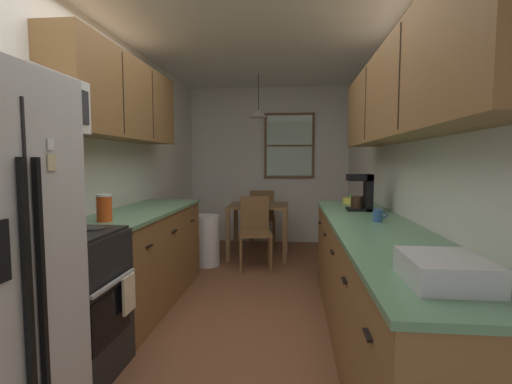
{
  "coord_description": "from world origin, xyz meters",
  "views": [
    {
      "loc": [
        0.41,
        -2.59,
        1.35
      ],
      "look_at": [
        0.01,
        1.37,
        1.02
      ],
      "focal_mm": 26.18,
      "sensor_mm": 36.0,
      "label": 1
    }
  ],
  "objects_px": {
    "dining_chair_near": "(255,229)",
    "dish_rack": "(444,270)",
    "dining_table": "(259,214)",
    "storage_canister": "(104,208)",
    "stove_range": "(61,306)",
    "mug_by_coffeemaker": "(378,215)",
    "table_serving_bowl": "(261,203)",
    "coffee_maker": "(363,192)",
    "microwave_over_range": "(34,103)",
    "trash_bin": "(207,240)",
    "dining_chair_far": "(262,215)",
    "fruit_bowl": "(353,200)"
  },
  "relations": [
    {
      "from": "mug_by_coffeemaker",
      "to": "fruit_bowl",
      "type": "xyz_separation_m",
      "value": [
        0.01,
        1.21,
        -0.01
      ]
    },
    {
      "from": "stove_range",
      "to": "storage_canister",
      "type": "bearing_deg",
      "value": 90.56
    },
    {
      "from": "storage_canister",
      "to": "stove_range",
      "type": "bearing_deg",
      "value": -89.44
    },
    {
      "from": "trash_bin",
      "to": "stove_range",
      "type": "bearing_deg",
      "value": -96.48
    },
    {
      "from": "mug_by_coffeemaker",
      "to": "table_serving_bowl",
      "type": "distance_m",
      "value": 2.6
    },
    {
      "from": "dining_table",
      "to": "dining_chair_far",
      "type": "bearing_deg",
      "value": 89.37
    },
    {
      "from": "microwave_over_range",
      "to": "dining_chair_far",
      "type": "bearing_deg",
      "value": 74.4
    },
    {
      "from": "fruit_bowl",
      "to": "dining_chair_near",
      "type": "bearing_deg",
      "value": 151.94
    },
    {
      "from": "dining_chair_near",
      "to": "coffee_maker",
      "type": "xyz_separation_m",
      "value": [
        1.11,
        -1.17,
        0.57
      ]
    },
    {
      "from": "stove_range",
      "to": "dining_table",
      "type": "bearing_deg",
      "value": 73.69
    },
    {
      "from": "stove_range",
      "to": "dining_table",
      "type": "relative_size",
      "value": 1.35
    },
    {
      "from": "coffee_maker",
      "to": "fruit_bowl",
      "type": "xyz_separation_m",
      "value": [
        0.01,
        0.57,
        -0.14
      ]
    },
    {
      "from": "stove_range",
      "to": "storage_canister",
      "type": "xyz_separation_m",
      "value": [
        -0.01,
        0.57,
        0.53
      ]
    },
    {
      "from": "dining_chair_near",
      "to": "table_serving_bowl",
      "type": "distance_m",
      "value": 0.62
    },
    {
      "from": "stove_range",
      "to": "mug_by_coffeemaker",
      "type": "xyz_separation_m",
      "value": [
        2.03,
        0.75,
        0.48
      ]
    },
    {
      "from": "dining_chair_near",
      "to": "dining_chair_far",
      "type": "xyz_separation_m",
      "value": [
        -0.0,
        1.16,
        0.0
      ]
    },
    {
      "from": "dining_table",
      "to": "dining_chair_near",
      "type": "relative_size",
      "value": 0.91
    },
    {
      "from": "dining_chair_near",
      "to": "mug_by_coffeemaker",
      "type": "height_order",
      "value": "mug_by_coffeemaker"
    },
    {
      "from": "dining_chair_near",
      "to": "trash_bin",
      "type": "xyz_separation_m",
      "value": [
        -0.63,
        0.04,
        -0.17
      ]
    },
    {
      "from": "dining_chair_far",
      "to": "fruit_bowl",
      "type": "height_order",
      "value": "fruit_bowl"
    },
    {
      "from": "trash_bin",
      "to": "coffee_maker",
      "type": "distance_m",
      "value": 2.24
    },
    {
      "from": "trash_bin",
      "to": "mug_by_coffeemaker",
      "type": "bearing_deg",
      "value": -46.67
    },
    {
      "from": "trash_bin",
      "to": "storage_canister",
      "type": "distance_m",
      "value": 2.16
    },
    {
      "from": "mug_by_coffeemaker",
      "to": "dining_chair_near",
      "type": "bearing_deg",
      "value": 121.55
    },
    {
      "from": "dining_chair_near",
      "to": "table_serving_bowl",
      "type": "bearing_deg",
      "value": 86.54
    },
    {
      "from": "stove_range",
      "to": "trash_bin",
      "type": "xyz_separation_m",
      "value": [
        0.29,
        2.59,
        -0.14
      ]
    },
    {
      "from": "trash_bin",
      "to": "dish_rack",
      "type": "relative_size",
      "value": 1.93
    },
    {
      "from": "stove_range",
      "to": "table_serving_bowl",
      "type": "height_order",
      "value": "stove_range"
    },
    {
      "from": "coffee_maker",
      "to": "dish_rack",
      "type": "bearing_deg",
      "value": -92.04
    },
    {
      "from": "trash_bin",
      "to": "dish_rack",
      "type": "distance_m",
      "value": 3.71
    },
    {
      "from": "storage_canister",
      "to": "mug_by_coffeemaker",
      "type": "height_order",
      "value": "storage_canister"
    },
    {
      "from": "storage_canister",
      "to": "dining_table",
      "type": "bearing_deg",
      "value": 70.24
    },
    {
      "from": "coffee_maker",
      "to": "microwave_over_range",
      "type": "bearing_deg",
      "value": -147.18
    },
    {
      "from": "dining_chair_near",
      "to": "table_serving_bowl",
      "type": "relative_size",
      "value": 4.15
    },
    {
      "from": "dining_table",
      "to": "storage_canister",
      "type": "bearing_deg",
      "value": -109.76
    },
    {
      "from": "stove_range",
      "to": "trash_bin",
      "type": "bearing_deg",
      "value": 83.52
    },
    {
      "from": "dining_table",
      "to": "coffee_maker",
      "type": "xyz_separation_m",
      "value": [
        1.12,
        -1.75,
        0.47
      ]
    },
    {
      "from": "dining_chair_near",
      "to": "storage_canister",
      "type": "xyz_separation_m",
      "value": [
        -0.93,
        -1.99,
        0.5
      ]
    },
    {
      "from": "microwave_over_range",
      "to": "dining_chair_near",
      "type": "height_order",
      "value": "microwave_over_range"
    },
    {
      "from": "stove_range",
      "to": "fruit_bowl",
      "type": "xyz_separation_m",
      "value": [
        2.04,
        1.96,
        0.47
      ]
    },
    {
      "from": "dining_table",
      "to": "table_serving_bowl",
      "type": "distance_m",
      "value": 0.17
    },
    {
      "from": "dining_chair_near",
      "to": "dish_rack",
      "type": "distance_m",
      "value": 3.41
    },
    {
      "from": "dining_chair_near",
      "to": "mug_by_coffeemaker",
      "type": "distance_m",
      "value": 2.16
    },
    {
      "from": "trash_bin",
      "to": "dining_chair_near",
      "type": "bearing_deg",
      "value": -3.58
    },
    {
      "from": "mug_by_coffeemaker",
      "to": "table_serving_bowl",
      "type": "bearing_deg",
      "value": 114.41
    },
    {
      "from": "dining_chair_near",
      "to": "mug_by_coffeemaker",
      "type": "bearing_deg",
      "value": -58.45
    },
    {
      "from": "dining_chair_near",
      "to": "trash_bin",
      "type": "relative_size",
      "value": 1.37
    },
    {
      "from": "coffee_maker",
      "to": "storage_canister",
      "type": "bearing_deg",
      "value": -158.12
    },
    {
      "from": "microwave_over_range",
      "to": "fruit_bowl",
      "type": "relative_size",
      "value": 2.61
    },
    {
      "from": "microwave_over_range",
      "to": "trash_bin",
      "type": "bearing_deg",
      "value": 81.06
    }
  ]
}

